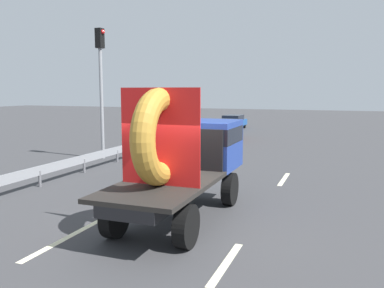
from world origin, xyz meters
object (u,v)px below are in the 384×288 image
(traffic_light, at_px, (101,75))
(distant_sedan, at_px, (223,129))
(oncoming_car, at_px, (233,121))
(flatbed_truck, at_px, (187,153))

(traffic_light, bearing_deg, distant_sedan, 70.27)
(oncoming_car, bearing_deg, flatbed_truck, -78.09)
(distant_sedan, xyz_separation_m, traffic_light, (-3.27, -9.12, 3.23))
(traffic_light, bearing_deg, oncoming_car, 82.93)
(flatbed_truck, xyz_separation_m, distant_sedan, (-3.67, 15.81, -0.90))
(distant_sedan, height_order, oncoming_car, distant_sedan)
(flatbed_truck, xyz_separation_m, traffic_light, (-6.94, 6.69, 2.33))
(distant_sedan, height_order, traffic_light, traffic_light)
(flatbed_truck, height_order, oncoming_car, flatbed_truck)
(flatbed_truck, distance_m, traffic_light, 9.91)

